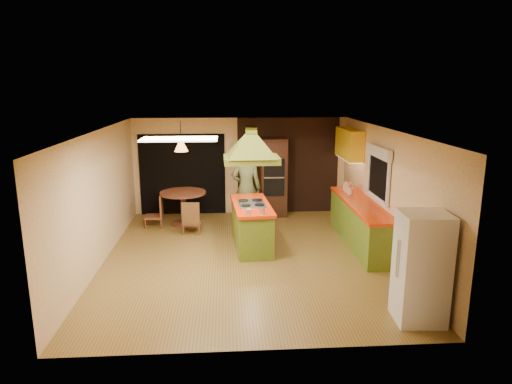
{
  "coord_description": "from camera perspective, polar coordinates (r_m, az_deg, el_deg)",
  "views": [
    {
      "loc": [
        -0.37,
        -8.46,
        3.33
      ],
      "look_at": [
        0.24,
        0.72,
        1.15
      ],
      "focal_mm": 32.0,
      "sensor_mm": 36.0,
      "label": 1
    }
  ],
  "objects": [
    {
      "name": "right_counter",
      "position": [
        9.91,
        12.92,
        -3.83
      ],
      "size": [
        0.62,
        3.05,
        0.92
      ],
      "color": "olive",
      "rests_on": "ground"
    },
    {
      "name": "canister_large",
      "position": [
        10.6,
        11.43,
        0.56
      ],
      "size": [
        0.18,
        0.18,
        0.23
      ],
      "primitive_type": "cylinder",
      "rotation": [
        0.0,
        0.0,
        -0.17
      ],
      "color": "beige",
      "rests_on": "right_counter"
    },
    {
      "name": "refrigerator",
      "position": [
        6.93,
        19.96,
        -8.9
      ],
      "size": [
        0.69,
        0.66,
        1.61
      ],
      "primitive_type": "cube",
      "rotation": [
        0.0,
        0.0,
        -0.06
      ],
      "color": "white",
      "rests_on": "ground"
    },
    {
      "name": "chair_left",
      "position": [
        11.16,
        -12.67,
        -2.32
      ],
      "size": [
        0.43,
        0.43,
        0.77
      ],
      "primitive_type": null,
      "rotation": [
        0.0,
        0.0,
        -1.56
      ],
      "color": "brown",
      "rests_on": "ground"
    },
    {
      "name": "room_walls",
      "position": [
        8.72,
        -1.27,
        -0.47
      ],
      "size": [
        5.5,
        6.5,
        6.5
      ],
      "color": "beige",
      "rests_on": "ground"
    },
    {
      "name": "kitchen_island",
      "position": [
        9.54,
        -0.56,
        -4.14
      ],
      "size": [
        0.86,
        1.89,
        0.94
      ],
      "rotation": [
        0.0,
        0.0,
        0.06
      ],
      "color": "olive",
      "rests_on": "ground"
    },
    {
      "name": "chair_near",
      "position": [
        10.52,
        -8.0,
        -3.08
      ],
      "size": [
        0.45,
        0.45,
        0.76
      ],
      "primitive_type": null,
      "rotation": [
        0.0,
        0.0,
        3.06
      ],
      "color": "brown",
      "rests_on": "ground"
    },
    {
      "name": "canister_small",
      "position": [
        10.43,
        11.7,
        0.12
      ],
      "size": [
        0.14,
        0.14,
        0.16
      ],
      "primitive_type": "cylinder",
      "rotation": [
        0.0,
        0.0,
        0.23
      ],
      "color": "beige",
      "rests_on": "right_counter"
    },
    {
      "name": "canister_medium",
      "position": [
        10.8,
        11.15,
        0.65
      ],
      "size": [
        0.16,
        0.16,
        0.17
      ],
      "primitive_type": "cylinder",
      "rotation": [
        0.0,
        0.0,
        0.41
      ],
      "color": "#F4DFC4",
      "rests_on": "right_counter"
    },
    {
      "name": "nook_opening",
      "position": [
        11.97,
        -9.17,
        2.17
      ],
      "size": [
        2.2,
        0.03,
        2.1
      ],
      "primitive_type": "cube",
      "color": "black",
      "rests_on": "ground"
    },
    {
      "name": "pendant_lamp",
      "position": [
        10.87,
        -9.34,
        5.59
      ],
      "size": [
        0.35,
        0.35,
        0.21
      ],
      "primitive_type": "cone",
      "rotation": [
        0.0,
        0.0,
        0.1
      ],
      "color": "#FF9E3F",
      "rests_on": "ceiling_plane"
    },
    {
      "name": "brick_panel",
      "position": [
        11.98,
        4.02,
        3.3
      ],
      "size": [
        2.64,
        0.03,
        2.5
      ],
      "primitive_type": "cube",
      "color": "#381E14",
      "rests_on": "ground"
    },
    {
      "name": "dining_table",
      "position": [
        11.12,
        -9.08,
        -1.18
      ],
      "size": [
        1.1,
        1.1,
        0.82
      ],
      "rotation": [
        0.0,
        0.0,
        -0.07
      ],
      "color": "brown",
      "rests_on": "ground"
    },
    {
      "name": "fluor_panel",
      "position": [
        7.35,
        -9.55,
        6.54
      ],
      "size": [
        1.2,
        0.6,
        0.03
      ],
      "primitive_type": "cube",
      "color": "white",
      "rests_on": "ceiling_plane"
    },
    {
      "name": "wall_oven",
      "position": [
        11.7,
        2.13,
        1.85
      ],
      "size": [
        0.69,
        0.63,
        2.01
      ],
      "rotation": [
        0.0,
        0.0,
        0.05
      ],
      "color": "#492617",
      "rests_on": "ground"
    },
    {
      "name": "range_hood",
      "position": [
        9.16,
        -0.59,
        6.54
      ],
      "size": [
        1.12,
        0.82,
        0.8
      ],
      "rotation": [
        0.0,
        0.0,
        0.02
      ],
      "color": "olive",
      "rests_on": "ceiling_plane"
    },
    {
      "name": "upper_cabinets",
      "position": [
        11.15,
        11.58,
        5.94
      ],
      "size": [
        0.34,
        1.4,
        0.7
      ],
      "primitive_type": "cube",
      "color": "yellow",
      "rests_on": "room_walls"
    },
    {
      "name": "man",
      "position": [
        10.63,
        -1.23,
        0.44
      ],
      "size": [
        0.75,
        0.53,
        1.92
      ],
      "primitive_type": "imported",
      "rotation": [
        0.0,
        0.0,
        3.03
      ],
      "color": "#4E542C",
      "rests_on": "ground"
    },
    {
      "name": "ceiling_plane",
      "position": [
        8.51,
        -1.32,
        7.73
      ],
      "size": [
        6.5,
        6.5,
        0.0
      ],
      "primitive_type": "plane",
      "rotation": [
        3.14,
        0.0,
        0.0
      ],
      "color": "silver",
      "rests_on": "room_walls"
    },
    {
      "name": "window_right",
      "position": [
        9.51,
        15.09,
        3.43
      ],
      "size": [
        0.12,
        1.35,
        1.06
      ],
      "color": "black",
      "rests_on": "room_walls"
    },
    {
      "name": "ground",
      "position": [
        9.1,
        -1.23,
        -8.14
      ],
      "size": [
        6.5,
        6.5,
        0.0
      ],
      "primitive_type": "plane",
      "color": "olive",
      "rests_on": "ground"
    }
  ]
}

